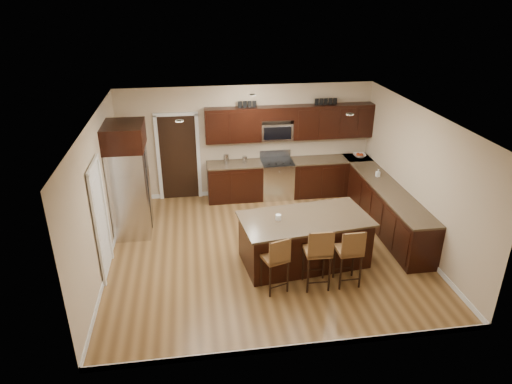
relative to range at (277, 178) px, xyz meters
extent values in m
plane|color=brown|center=(-0.68, -2.45, -0.47)|extent=(6.00, 6.00, 0.00)
plane|color=silver|center=(-0.68, -2.45, 2.23)|extent=(6.00, 6.00, 0.00)
plane|color=#C5AF8E|center=(-0.68, 0.30, 0.88)|extent=(6.00, 0.00, 6.00)
plane|color=#C5AF8E|center=(-3.68, -2.45, 0.88)|extent=(0.00, 5.50, 5.50)
plane|color=#C5AF8E|center=(2.32, -2.45, 0.88)|extent=(0.00, 5.50, 5.50)
cube|color=black|center=(-1.03, 0.00, -0.03)|extent=(1.30, 0.60, 0.88)
cube|color=black|center=(1.35, 0.00, -0.03)|extent=(1.94, 0.60, 0.88)
cube|color=black|center=(2.02, -1.98, -0.03)|extent=(0.60, 3.35, 0.88)
cube|color=brown|center=(-1.03, 0.00, 0.43)|extent=(1.30, 0.63, 0.04)
cube|color=brown|center=(1.35, 0.00, 0.43)|extent=(1.94, 0.63, 0.04)
cube|color=brown|center=(2.02, -1.98, 0.43)|extent=(0.63, 3.35, 0.04)
cube|color=black|center=(-1.03, 0.13, 1.35)|extent=(1.30, 0.33, 0.80)
cube|color=black|center=(1.35, 0.13, 1.35)|extent=(1.94, 0.33, 0.80)
cube|color=black|center=(0.00, 0.13, 1.60)|extent=(0.76, 0.33, 0.30)
cube|color=silver|center=(0.00, 0.00, -0.02)|extent=(0.76, 0.64, 0.90)
cube|color=black|center=(0.00, 0.00, 0.44)|extent=(0.76, 0.60, 0.03)
cube|color=black|center=(0.00, -0.30, -0.02)|extent=(0.65, 0.01, 0.45)
cube|color=silver|center=(0.00, 0.27, 0.55)|extent=(0.76, 0.05, 0.18)
cube|color=silver|center=(0.00, 0.15, 1.15)|extent=(0.76, 0.31, 0.40)
cube|color=black|center=(-2.33, 0.28, 0.56)|extent=(0.85, 0.03, 2.06)
cube|color=white|center=(-3.66, -2.75, 0.55)|extent=(0.03, 0.80, 2.04)
cube|color=black|center=(-0.04, -2.94, -0.03)|extent=(2.36, 1.39, 0.88)
cube|color=brown|center=(-0.04, -2.94, 0.43)|extent=(2.47, 1.50, 0.04)
cube|color=black|center=(-0.04, -2.94, -0.43)|extent=(2.27, 1.30, 0.09)
cube|color=brown|center=(-0.74, -3.72, 0.16)|extent=(0.49, 0.49, 0.06)
cube|color=brown|center=(-0.69, -3.89, 0.36)|extent=(0.38, 0.15, 0.42)
cylinder|color=black|center=(-0.91, -3.89, -0.17)|extent=(0.03, 0.03, 0.60)
cylinder|color=black|center=(-0.57, -3.89, -0.17)|extent=(0.03, 0.03, 0.60)
cylinder|color=black|center=(-0.91, -3.56, -0.17)|extent=(0.03, 0.03, 0.60)
cylinder|color=black|center=(-0.57, -3.56, -0.17)|extent=(0.03, 0.03, 0.60)
cube|color=brown|center=(-0.01, -3.72, 0.23)|extent=(0.44, 0.44, 0.06)
cube|color=brown|center=(-0.02, -3.92, 0.45)|extent=(0.43, 0.05, 0.46)
cylinder|color=black|center=(-0.20, -3.91, -0.14)|extent=(0.04, 0.04, 0.67)
cylinder|color=black|center=(0.17, -3.91, -0.14)|extent=(0.04, 0.04, 0.67)
cylinder|color=black|center=(-0.20, -3.54, -0.14)|extent=(0.04, 0.04, 0.67)
cylinder|color=black|center=(0.17, -3.54, -0.14)|extent=(0.04, 0.04, 0.67)
cube|color=brown|center=(0.54, -3.72, 0.19)|extent=(0.42, 0.42, 0.06)
cube|color=brown|center=(0.54, -3.91, 0.40)|extent=(0.41, 0.05, 0.44)
cylinder|color=black|center=(0.36, -3.90, -0.16)|extent=(0.04, 0.04, 0.63)
cylinder|color=black|center=(0.72, -3.90, -0.16)|extent=(0.04, 0.04, 0.63)
cylinder|color=black|center=(0.36, -3.55, -0.16)|extent=(0.04, 0.04, 0.63)
cylinder|color=black|center=(0.72, -3.55, -0.16)|extent=(0.04, 0.04, 0.63)
cube|color=silver|center=(-3.30, -1.30, 0.46)|extent=(0.72, 0.93, 1.86)
cube|color=black|center=(-2.94, -1.30, 0.46)|extent=(0.01, 0.02, 1.77)
cylinder|color=silver|center=(-2.91, -1.38, 0.55)|extent=(0.02, 0.02, 0.83)
cylinder|color=silver|center=(-2.91, -1.22, 0.55)|extent=(0.02, 0.02, 0.83)
cube|color=black|center=(-3.30, -1.30, 1.63)|extent=(0.78, 0.99, 0.49)
cube|color=olive|center=(-0.15, -0.98, -0.47)|extent=(0.99, 0.82, 0.01)
imported|color=silver|center=(2.06, 0.00, 0.49)|extent=(0.36, 0.36, 0.08)
imported|color=#B2B2B2|center=(2.02, -1.26, 0.53)|extent=(0.09, 0.09, 0.17)
cylinder|color=silver|center=(-1.22, 0.00, 0.56)|extent=(0.12, 0.12, 0.23)
cylinder|color=silver|center=(-0.78, 0.00, 0.53)|extent=(0.11, 0.11, 0.17)
cylinder|color=white|center=(-0.54, -2.94, 0.50)|extent=(0.10, 0.10, 0.10)
camera|label=1|loc=(-1.99, -10.07, 4.31)|focal=32.00mm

